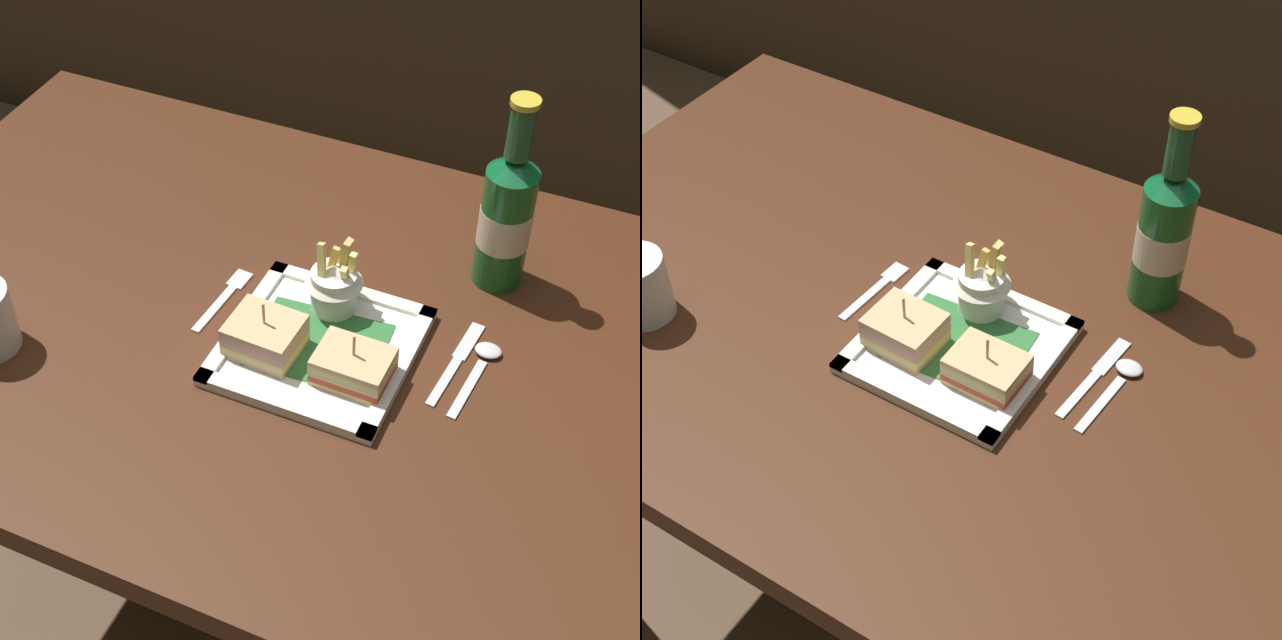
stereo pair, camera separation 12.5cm
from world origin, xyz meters
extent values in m
plane|color=brown|center=(0.00, 0.00, 0.00)|extent=(6.00, 6.00, 0.00)
cube|color=#442111|center=(0.00, 0.00, 0.73)|extent=(1.38, 0.83, 0.04)
cylinder|color=#431E18|center=(-0.61, 0.34, 0.35)|extent=(0.08, 0.08, 0.71)
cube|color=white|center=(0.01, -0.03, 0.75)|extent=(0.24, 0.24, 0.01)
cube|color=#2E7035|center=(0.01, -0.03, 0.76)|extent=(0.18, 0.14, 0.00)
cube|color=white|center=(0.01, -0.14, 0.76)|extent=(0.24, 0.02, 0.01)
cube|color=white|center=(0.01, 0.08, 0.76)|extent=(0.24, 0.02, 0.01)
cube|color=white|center=(-0.10, -0.03, 0.76)|extent=(0.02, 0.24, 0.01)
cube|color=white|center=(0.12, -0.03, 0.76)|extent=(0.02, 0.24, 0.01)
cube|color=tan|center=(-0.05, -0.06, 0.76)|extent=(0.09, 0.08, 0.01)
cube|color=#F2D484|center=(-0.05, -0.06, 0.77)|extent=(0.09, 0.08, 0.01)
cube|color=tan|center=(-0.05, -0.06, 0.78)|extent=(0.09, 0.08, 0.01)
cube|color=#E7A29B|center=(-0.05, -0.06, 0.79)|extent=(0.09, 0.08, 0.01)
cube|color=#D4B27D|center=(-0.05, -0.06, 0.80)|extent=(0.09, 0.08, 0.01)
cylinder|color=tan|center=(-0.05, -0.06, 0.80)|extent=(0.00, 0.00, 0.08)
cube|color=#DFC37B|center=(0.07, -0.06, 0.76)|extent=(0.09, 0.07, 0.01)
cube|color=#C14629|center=(0.07, -0.06, 0.77)|extent=(0.09, 0.07, 0.01)
cube|color=#D1B284|center=(0.07, -0.06, 0.78)|extent=(0.09, 0.07, 0.01)
cube|color=#E1D282|center=(0.07, -0.06, 0.79)|extent=(0.09, 0.07, 0.01)
cube|color=#D8B17C|center=(0.07, -0.06, 0.80)|extent=(0.09, 0.07, 0.01)
cylinder|color=tan|center=(0.07, -0.06, 0.80)|extent=(0.00, 0.00, 0.07)
cylinder|color=silver|center=(0.00, 0.04, 0.79)|extent=(0.06, 0.06, 0.06)
cone|color=white|center=(0.00, 0.04, 0.82)|extent=(0.08, 0.08, 0.03)
cube|color=#E2CC6C|center=(-0.01, 0.03, 0.83)|extent=(0.02, 0.03, 0.07)
cube|color=#DDBA65|center=(0.01, 0.06, 0.83)|extent=(0.02, 0.01, 0.07)
cube|color=#F7D27F|center=(0.00, 0.07, 0.83)|extent=(0.03, 0.01, 0.07)
cube|color=#E8B653|center=(-0.01, 0.05, 0.82)|extent=(0.02, 0.02, 0.06)
cube|color=#F7DF7A|center=(0.02, 0.06, 0.82)|extent=(0.02, 0.02, 0.06)
cube|color=#E9D689|center=(0.02, 0.04, 0.82)|extent=(0.01, 0.02, 0.05)
cylinder|color=#195F24|center=(0.18, 0.20, 0.84)|extent=(0.07, 0.07, 0.18)
cone|color=#105D30|center=(0.18, 0.20, 0.94)|extent=(0.07, 0.07, 0.02)
cylinder|color=#1C502F|center=(0.18, 0.20, 0.99)|extent=(0.03, 0.03, 0.07)
cylinder|color=gold|center=(0.18, 0.20, 1.03)|extent=(0.04, 0.04, 0.01)
cylinder|color=beige|center=(0.18, 0.20, 0.84)|extent=(0.07, 0.07, 0.06)
cylinder|color=silver|center=(-0.38, -0.19, 0.76)|extent=(0.07, 0.07, 0.03)
cube|color=silver|center=(-0.15, -0.02, 0.75)|extent=(0.02, 0.10, 0.00)
cube|color=silver|center=(-0.14, 0.05, 0.75)|extent=(0.03, 0.04, 0.00)
cube|color=silver|center=(0.18, -0.02, 0.75)|extent=(0.02, 0.09, 0.00)
cube|color=silver|center=(0.18, 0.06, 0.75)|extent=(0.02, 0.07, 0.00)
cube|color=silver|center=(0.21, -0.02, 0.75)|extent=(0.02, 0.11, 0.00)
ellipsoid|color=silver|center=(0.21, 0.05, 0.76)|extent=(0.03, 0.03, 0.01)
camera|label=1|loc=(0.36, -0.82, 1.67)|focal=54.94mm
camera|label=2|loc=(0.47, -0.77, 1.67)|focal=54.94mm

